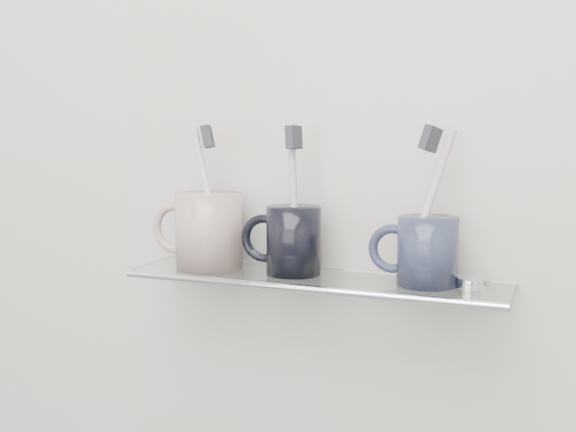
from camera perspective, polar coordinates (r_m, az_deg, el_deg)
The scene contains 18 objects.
wall_back at distance 0.99m, azimuth 3.37°, elevation 4.48°, with size 2.50×2.50×0.00m, color beige.
shelf_glass at distance 0.95m, azimuth 2.15°, elevation -5.02°, with size 0.50×0.12×0.01m, color silver.
shelf_rail at distance 0.90m, azimuth 0.97°, elevation -5.76°, with size 0.01×0.01×0.50m, color silver.
bracket_left at distance 1.08m, azimuth -7.66°, elevation -4.16°, with size 0.02×0.02×0.03m, color silver.
bracket_right at distance 0.95m, azimuth 15.17°, elevation -5.92°, with size 0.02×0.02×0.03m, color silver.
mug_left at distance 1.01m, azimuth -6.27°, elevation -1.13°, with size 0.09×0.09×0.10m, color silver.
mug_left_handle at distance 1.03m, azimuth -8.85°, elevation -0.96°, with size 0.07×0.07×0.01m, color silver.
toothbrush_left at distance 1.00m, azimuth -6.31°, elevation 1.67°, with size 0.01×0.01×0.19m, color silver.
bristles_left at distance 0.99m, azimuth -6.38°, elevation 6.26°, with size 0.01×0.02×0.03m, color #2A2C32.
mug_center at distance 0.96m, azimuth 0.45°, elevation -1.94°, with size 0.07×0.07×0.09m, color black.
mug_center_handle at distance 0.97m, azimuth -1.89°, elevation -1.79°, with size 0.07×0.07×0.01m, color black.
toothbrush_center at distance 0.95m, azimuth 0.45°, elevation 1.39°, with size 0.01×0.01×0.19m, color #9898C2.
bristles_center at distance 0.94m, azimuth 0.46°, elevation 6.23°, with size 0.01×0.02×0.03m, color #2A2C32.
mug_right at distance 0.91m, azimuth 10.96°, elevation -2.74°, with size 0.08×0.08×0.08m, color #1A2233.
mug_right_handle at distance 0.92m, azimuth 8.28°, elevation -2.59°, with size 0.06×0.06×0.01m, color #1A2233.
toothbrush_right at distance 0.90m, azimuth 11.06°, elevation 0.92°, with size 0.01×0.01×0.19m, color beige.
bristles_right at distance 0.90m, azimuth 11.19°, elevation 6.01°, with size 0.01×0.02×0.03m, color #2A2C32.
chrome_cap at distance 0.91m, azimuth 14.16°, elevation -5.14°, with size 0.03×0.03×0.01m, color silver.
Camera 1 is at (0.30, 0.16, 1.30)m, focal length 45.00 mm.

